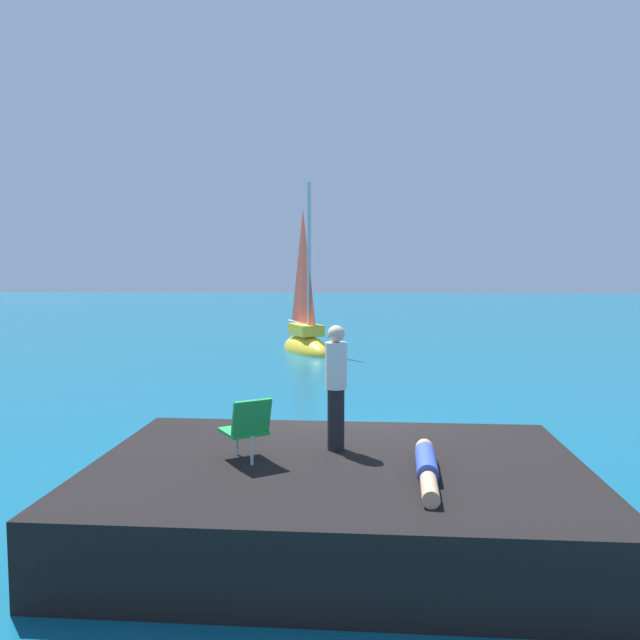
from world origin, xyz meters
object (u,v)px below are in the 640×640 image
object	(u,v)px
person_sunbather	(427,467)
beach_chair	(247,426)
person_standing	(336,384)
sailboat_near	(306,341)

from	to	relation	value
person_sunbather	beach_chair	world-z (taller)	beach_chair
person_sunbather	person_standing	distance (m)	1.65
sailboat_near	person_sunbather	xyz separation A→B (m)	(2.93, -17.76, 0.62)
sailboat_near	beach_chair	xyz separation A→B (m)	(0.81, -17.33, 0.95)
sailboat_near	person_standing	bearing A→B (deg)	-19.68
sailboat_near	beach_chair	distance (m)	17.38
sailboat_near	person_sunbather	distance (m)	18.01
person_standing	beach_chair	size ratio (longest dim) A/B	2.03
person_sunbather	beach_chair	xyz separation A→B (m)	(-2.12, 0.43, 0.33)
person_sunbather	beach_chair	bearing A→B (deg)	-97.90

